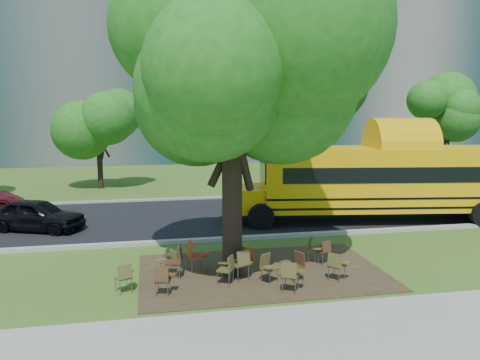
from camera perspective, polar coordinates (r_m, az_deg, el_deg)
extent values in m
plane|color=#3A561B|center=(14.15, -1.84, -10.78)|extent=(160.00, 160.00, 0.00)
cube|color=gray|center=(9.65, 3.35, -20.27)|extent=(60.00, 4.00, 0.04)
cube|color=#382819|center=(13.87, 2.66, -11.12)|extent=(7.00, 4.50, 0.03)
cube|color=black|center=(20.82, -5.01, -4.48)|extent=(80.00, 8.00, 0.04)
cube|color=gray|center=(16.96, -3.52, -7.28)|extent=(80.00, 0.25, 0.14)
cube|color=gray|center=(24.81, -6.05, -2.29)|extent=(80.00, 0.25, 0.14)
cube|color=#5E5F5A|center=(49.94, -18.54, 15.28)|extent=(38.00, 16.00, 22.00)
cube|color=gray|center=(58.02, 16.31, 15.84)|extent=(30.00, 16.00, 25.00)
cylinder|color=black|center=(29.47, -16.73, 2.39)|extent=(0.32, 0.32, 3.50)
sphere|color=#186016|center=(29.33, -16.93, 7.20)|extent=(4.80, 4.80, 4.80)
cylinder|color=black|center=(29.14, 9.23, 3.27)|extent=(0.38, 0.38, 4.20)
sphere|color=#186016|center=(29.03, 9.37, 9.06)|extent=(5.60, 5.60, 5.60)
cylinder|color=black|center=(32.00, 23.43, 2.59)|extent=(0.34, 0.34, 3.60)
sphere|color=#186016|center=(31.87, 23.69, 7.16)|extent=(5.00, 5.00, 5.00)
cylinder|color=black|center=(13.02, -0.97, -1.83)|extent=(0.56, 0.56, 4.67)
sphere|color=#186016|center=(12.86, -1.01, 13.23)|extent=(7.05, 7.05, 7.05)
cube|color=#E8A807|center=(20.88, 18.76, 0.27)|extent=(11.76, 4.22, 2.56)
cube|color=black|center=(20.97, 19.60, 1.05)|extent=(11.15, 4.17, 0.63)
cube|color=#E8A807|center=(19.56, 0.92, -2.21)|extent=(1.67, 2.47, 0.99)
cube|color=black|center=(20.98, 18.68, -1.50)|extent=(11.79, 4.25, 0.08)
cube|color=black|center=(21.05, 18.63, -2.54)|extent=(11.79, 4.25, 0.08)
cylinder|color=black|center=(18.43, 2.60, -4.54)|extent=(1.08, 0.46, 1.05)
cylinder|color=black|center=(20.98, 1.89, -2.95)|extent=(1.08, 0.46, 1.05)
cylinder|color=black|center=(23.53, 24.31, -2.45)|extent=(1.08, 0.46, 1.05)
cube|color=brown|center=(12.66, -14.06, -11.44)|extent=(0.49, 0.48, 0.04)
cube|color=brown|center=(12.46, -13.81, -10.80)|extent=(0.36, 0.23, 0.36)
cube|color=brown|center=(12.81, -13.38, -10.66)|extent=(0.28, 0.31, 0.03)
cylinder|color=slate|center=(12.82, -14.94, -12.19)|extent=(0.02, 0.02, 0.40)
cylinder|color=slate|center=(12.65, -13.10, -12.39)|extent=(0.02, 0.02, 0.40)
cube|color=#422B17|center=(12.26, -9.40, -11.98)|extent=(0.45, 0.43, 0.04)
cube|color=#422B17|center=(12.04, -9.57, -11.36)|extent=(0.37, 0.16, 0.36)
cube|color=#422B17|center=(12.30, -8.29, -11.35)|extent=(0.25, 0.29, 0.03)
cylinder|color=slate|center=(12.50, -9.94, -12.57)|extent=(0.02, 0.02, 0.40)
cylinder|color=slate|center=(12.16, -8.79, -13.15)|extent=(0.02, 0.02, 0.40)
cube|color=#49421F|center=(12.79, -1.79, -10.88)|extent=(0.53, 0.53, 0.05)
cube|color=#49421F|center=(12.67, -1.07, -10.08)|extent=(0.27, 0.37, 0.38)
cube|color=#49421F|center=(13.00, -1.98, -10.03)|extent=(0.33, 0.31, 0.03)
cylinder|color=slate|center=(12.78, -2.74, -11.92)|extent=(0.02, 0.02, 0.43)
cylinder|color=slate|center=(12.95, -0.85, -11.63)|extent=(0.02, 0.02, 0.43)
cube|color=#AA4612|center=(13.32, 0.60, -10.03)|extent=(0.55, 0.54, 0.05)
cube|color=#AA4612|center=(13.42, 0.83, -8.94)|extent=(0.38, 0.27, 0.39)
cube|color=#AA4612|center=(13.23, -0.55, -9.62)|extent=(0.32, 0.34, 0.03)
cylinder|color=slate|center=(13.20, 1.07, -11.21)|extent=(0.02, 0.02, 0.44)
cylinder|color=slate|center=(13.59, 0.14, -10.62)|extent=(0.02, 0.02, 0.44)
cube|color=#483E1F|center=(12.34, 6.15, -11.56)|extent=(0.56, 0.55, 0.05)
cube|color=#483E1F|center=(12.10, 5.99, -10.87)|extent=(0.39, 0.28, 0.40)
cube|color=#483E1F|center=(12.38, 7.39, -10.93)|extent=(0.33, 0.35, 0.03)
cylinder|color=slate|center=(12.60, 5.54, -12.20)|extent=(0.02, 0.02, 0.44)
cylinder|color=slate|center=(12.23, 6.75, -12.87)|extent=(0.02, 0.02, 0.44)
cube|color=#4D4521|center=(12.95, 3.63, -10.71)|extent=(0.52, 0.52, 0.05)
cube|color=#4D4521|center=(12.99, 3.08, -9.71)|extent=(0.35, 0.28, 0.37)
cube|color=#4D4521|center=(12.68, 3.42, -10.61)|extent=(0.31, 0.33, 0.03)
cylinder|color=slate|center=(13.04, 4.61, -11.55)|extent=(0.02, 0.02, 0.41)
cylinder|color=slate|center=(13.01, 2.63, -11.58)|extent=(0.02, 0.02, 0.41)
cube|color=#462919|center=(13.07, 6.71, -10.48)|extent=(0.52, 0.53, 0.05)
cube|color=#462919|center=(13.12, 7.28, -9.45)|extent=(0.25, 0.39, 0.38)
cube|color=#462919|center=(13.10, 5.58, -9.88)|extent=(0.33, 0.31, 0.03)
cylinder|color=slate|center=(12.92, 6.66, -11.72)|extent=(0.02, 0.02, 0.43)
cylinder|color=slate|center=(13.36, 6.72, -11.04)|extent=(0.02, 0.02, 0.43)
cube|color=#4C4A21|center=(13.35, 11.72, -10.23)|extent=(0.54, 0.54, 0.05)
cube|color=#4C4A21|center=(13.14, 11.38, -9.57)|extent=(0.30, 0.35, 0.38)
cube|color=#4C4A21|center=(13.32, 12.88, -9.80)|extent=(0.34, 0.32, 0.03)
cylinder|color=slate|center=(13.62, 11.45, -10.78)|extent=(0.02, 0.02, 0.42)
cylinder|color=slate|center=(13.21, 11.96, -11.41)|extent=(0.02, 0.02, 0.42)
cube|color=#402516|center=(13.37, -8.11, -9.84)|extent=(0.50, 0.52, 0.05)
cube|color=#402516|center=(13.27, -7.29, -8.89)|extent=(0.18, 0.44, 0.43)
cube|color=#402516|center=(13.59, -8.62, -8.98)|extent=(0.34, 0.29, 0.03)
cylinder|color=slate|center=(13.30, -8.98, -11.06)|extent=(0.03, 0.03, 0.48)
cylinder|color=slate|center=(13.59, -7.22, -10.58)|extent=(0.03, 0.03, 0.48)
cube|color=brown|center=(13.35, -8.65, -10.17)|extent=(0.51, 0.52, 0.05)
cube|color=brown|center=(13.37, -8.05, -9.21)|extent=(0.25, 0.37, 0.37)
cube|color=brown|center=(13.44, -9.64, -9.58)|extent=(0.33, 0.30, 0.03)
cylinder|color=slate|center=(13.21, -8.86, -11.33)|extent=(0.02, 0.02, 0.42)
cylinder|color=slate|center=(13.62, -8.40, -10.71)|extent=(0.02, 0.02, 0.42)
cube|color=#AA3112|center=(13.84, -5.35, -9.17)|extent=(0.49, 0.51, 0.05)
cube|color=#AA3112|center=(13.72, -6.15, -8.31)|extent=(0.17, 0.44, 0.43)
cube|color=#AA3112|center=(13.60, -4.46, -8.91)|extent=(0.33, 0.28, 0.03)
cylinder|color=slate|center=(14.12, -4.82, -9.82)|extent=(0.03, 0.03, 0.48)
cylinder|color=slate|center=(13.70, -5.87, -10.42)|extent=(0.03, 0.03, 0.48)
cube|color=brown|center=(13.08, -0.05, -10.24)|extent=(0.57, 0.56, 0.05)
cube|color=brown|center=(12.87, 0.44, -9.50)|extent=(0.42, 0.26, 0.42)
cube|color=brown|center=(13.29, 0.47, -9.37)|extent=(0.33, 0.36, 0.03)
cylinder|color=slate|center=(13.20, -1.13, -11.14)|extent=(0.02, 0.02, 0.47)
cylinder|color=slate|center=(13.12, 1.05, -11.26)|extent=(0.02, 0.02, 0.47)
cube|color=#4F4522|center=(14.74, 9.11, -8.38)|extent=(0.53, 0.53, 0.05)
cube|color=#4F4522|center=(14.73, 8.50, -7.57)|extent=(0.28, 0.36, 0.37)
cube|color=#4F4522|center=(14.48, 9.41, -8.25)|extent=(0.33, 0.31, 0.03)
cylinder|color=slate|center=(14.92, 9.84, -9.04)|extent=(0.02, 0.02, 0.42)
cylinder|color=slate|center=(14.70, 8.34, -9.28)|extent=(0.02, 0.02, 0.42)
cube|color=#482B19|center=(14.64, 9.99, -8.58)|extent=(0.50, 0.49, 0.05)
cube|color=#482B19|center=(14.47, 10.50, -7.96)|extent=(0.36, 0.24, 0.36)
cube|color=#482B19|center=(14.84, 10.21, -7.90)|extent=(0.29, 0.32, 0.03)
cylinder|color=slate|center=(14.69, 9.11, -9.33)|extent=(0.02, 0.02, 0.41)
cylinder|color=slate|center=(14.71, 10.83, -9.34)|extent=(0.02, 0.02, 0.41)
imported|color=black|center=(19.92, -23.62, -3.93)|extent=(4.04, 2.79, 1.28)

